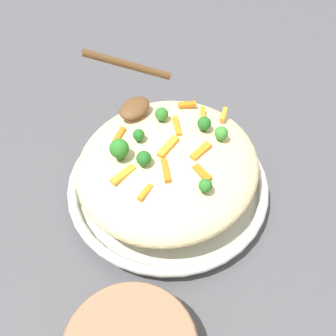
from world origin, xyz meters
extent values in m
plane|color=#4C4C51|center=(0.00, 0.00, 0.00)|extent=(2.40, 2.40, 0.00)
cylinder|color=silver|center=(0.00, 0.00, 0.01)|extent=(0.29, 0.29, 0.02)
torus|color=silver|center=(0.00, 0.00, 0.03)|extent=(0.32, 0.32, 0.02)
torus|color=black|center=(0.00, 0.00, 0.03)|extent=(0.31, 0.31, 0.00)
ellipsoid|color=beige|center=(0.00, 0.00, 0.07)|extent=(0.28, 0.27, 0.08)
cube|color=orange|center=(0.00, 0.00, 0.11)|extent=(0.04, 0.01, 0.01)
cube|color=orange|center=(0.02, -0.04, 0.11)|extent=(0.04, 0.01, 0.01)
cube|color=orange|center=(-0.08, -0.02, 0.11)|extent=(0.03, 0.01, 0.01)
cube|color=orange|center=(-0.07, 0.02, 0.11)|extent=(0.04, 0.01, 0.01)
cube|color=orange|center=(0.11, -0.02, 0.11)|extent=(0.03, 0.02, 0.01)
cube|color=orange|center=(0.09, 0.00, 0.11)|extent=(0.04, 0.03, 0.01)
cube|color=orange|center=(0.03, 0.09, 0.11)|extent=(0.03, 0.01, 0.01)
cube|color=orange|center=(-0.03, -0.02, 0.11)|extent=(0.03, 0.03, 0.01)
cube|color=orange|center=(-0.02, 0.08, 0.11)|extent=(0.03, 0.02, 0.01)
cube|color=orange|center=(0.04, 0.02, 0.11)|extent=(0.03, 0.03, 0.01)
cube|color=orange|center=(-0.01, -0.06, 0.11)|extent=(0.02, 0.03, 0.01)
cube|color=orange|center=(0.10, 0.04, 0.11)|extent=(0.03, 0.03, 0.01)
cylinder|color=#205B1C|center=(-0.04, 0.01, 0.11)|extent=(0.01, 0.01, 0.01)
sphere|color=#236B23|center=(-0.04, 0.01, 0.12)|extent=(0.02, 0.02, 0.02)
cylinder|color=#296820|center=(-0.05, 0.04, 0.11)|extent=(0.01, 0.01, 0.01)
sphere|color=#2D7A28|center=(-0.05, 0.04, 0.13)|extent=(0.03, 0.03, 0.03)
cylinder|color=#205B1C|center=(0.07, -0.02, 0.11)|extent=(0.01, 0.01, 0.01)
sphere|color=#236B23|center=(0.07, -0.02, 0.12)|extent=(0.02, 0.02, 0.02)
cylinder|color=#377928|center=(0.07, -0.05, 0.11)|extent=(0.01, 0.01, 0.01)
sphere|color=#3D8E33|center=(0.07, -0.05, 0.12)|extent=(0.02, 0.02, 0.02)
cylinder|color=#296820|center=(-0.03, -0.08, 0.11)|extent=(0.01, 0.01, 0.01)
sphere|color=#2D7A28|center=(-0.03, -0.08, 0.12)|extent=(0.02, 0.02, 0.02)
cylinder|color=#205B1C|center=(-0.01, 0.04, 0.11)|extent=(0.01, 0.01, 0.01)
sphere|color=#236B23|center=(-0.01, 0.04, 0.12)|extent=(0.02, 0.02, 0.02)
cylinder|color=#296820|center=(0.04, 0.04, 0.11)|extent=(0.01, 0.01, 0.01)
sphere|color=#2D7A28|center=(0.04, 0.04, 0.12)|extent=(0.02, 0.02, 0.02)
ellipsoid|color=brown|center=(0.03, 0.09, 0.12)|extent=(0.06, 0.04, 0.02)
cylinder|color=brown|center=(0.08, 0.14, 0.15)|extent=(0.11, 0.10, 0.07)
camera|label=1|loc=(-0.32, -0.24, 0.56)|focal=44.83mm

